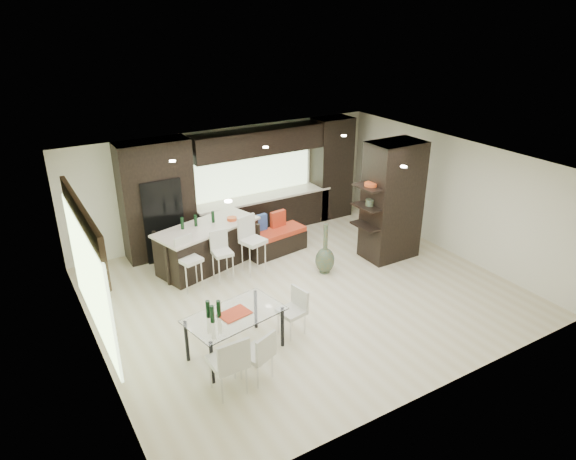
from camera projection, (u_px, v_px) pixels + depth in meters
ground at (303, 292)px, 10.49m from camera, size 8.00×8.00×0.00m
back_wall at (228, 182)px, 12.70m from camera, size 8.00×0.02×2.70m
left_wall at (90, 284)px, 8.07m from camera, size 0.02×7.00×2.70m
right_wall at (450, 195)px, 11.82m from camera, size 0.02×7.00×2.70m
ceiling at (305, 164)px, 9.40m from camera, size 8.00×7.00×0.02m
window_left at (90, 278)px, 8.24m from camera, size 0.04×3.20×1.90m
window_back at (250, 171)px, 12.86m from camera, size 3.40×0.04×1.20m
stone_accent at (82, 226)px, 7.90m from camera, size 0.08×3.00×0.80m
ceiling_spots at (298, 162)px, 9.60m from camera, size 4.00×3.00×0.02m
back_cabinetry at (252, 182)px, 12.67m from camera, size 6.80×0.68×2.70m
refrigerator at (160, 217)px, 11.67m from camera, size 0.90×0.68×1.90m
partition_column at (392, 201)px, 11.48m from camera, size 1.20×0.80×2.70m
kitchen_island at (208, 246)px, 11.37m from camera, size 2.50×1.60×0.96m
stool_left at (191, 269)px, 10.41m from camera, size 0.50×0.50×0.92m
stool_mid at (223, 261)px, 10.76m from camera, size 0.41×0.41×0.88m
stool_right at (253, 251)px, 11.03m from camera, size 0.56×0.56×1.04m
bench at (276, 241)px, 12.05m from camera, size 1.51×0.75×0.56m
floor_vase at (325, 249)px, 11.03m from camera, size 0.54×0.54×1.14m
dining_table at (236, 334)px, 8.50m from camera, size 1.72×1.17×0.76m
chair_near at (256, 357)px, 7.90m from camera, size 0.57×0.57×0.81m
chair_far at (228, 365)px, 7.61m from camera, size 0.52×0.52×0.94m
chair_end at (292, 315)px, 9.00m from camera, size 0.49×0.49×0.79m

